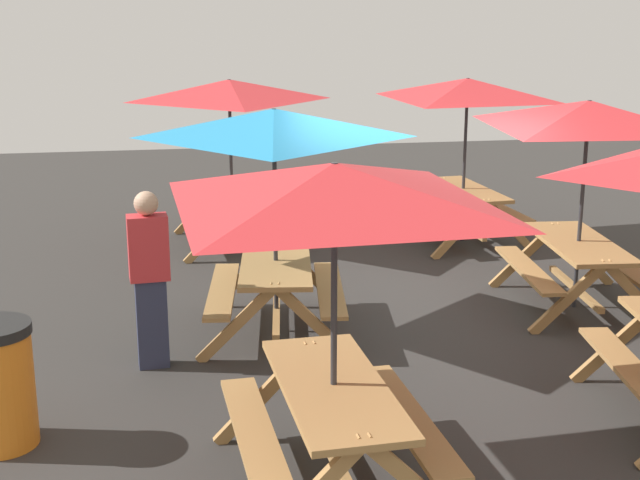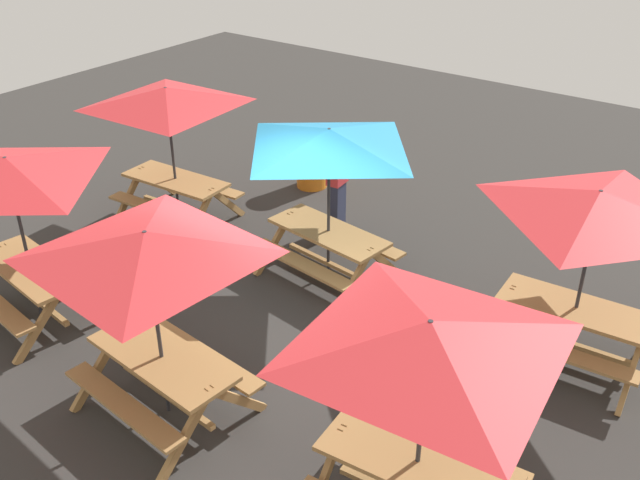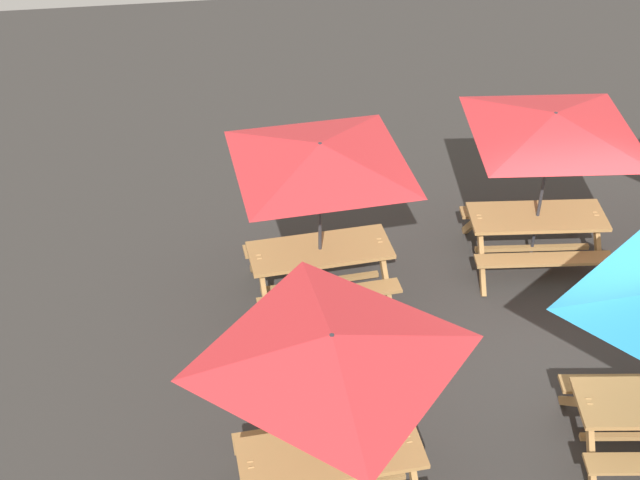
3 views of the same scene
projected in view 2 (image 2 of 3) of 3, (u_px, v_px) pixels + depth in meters
name	position (u px, v px, depth m)	size (l,w,h in m)	color
ground_plane	(278.00, 329.00, 9.38)	(24.00, 24.00, 0.00)	#33302D
picnic_table_0	(428.00, 352.00, 5.79)	(2.82, 2.82, 2.34)	#A87A44
picnic_table_1	(329.00, 150.00, 9.55)	(2.24, 2.24, 2.34)	#A87A44
picnic_table_2	(596.00, 216.00, 7.89)	(2.12, 2.12, 2.34)	#A87A44
picnic_table_3	(148.00, 259.00, 7.08)	(2.82, 2.82, 2.34)	#A87A44
picnic_table_4	(167.00, 107.00, 11.12)	(2.82, 2.82, 2.34)	#A87A44
picnic_table_5	(10.00, 181.00, 8.70)	(2.26, 2.26, 2.34)	#A87A44
trash_bin_orange	(312.00, 161.00, 13.03)	(0.59, 0.59, 0.98)	orange
person_standing	(337.00, 181.00, 11.34)	(0.25, 0.38, 1.67)	#2D334C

